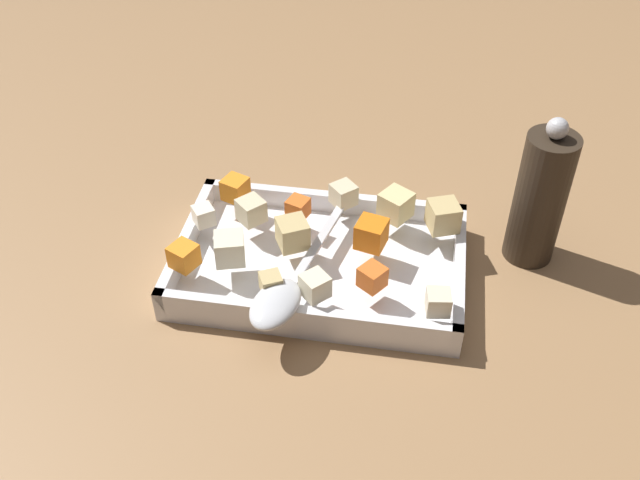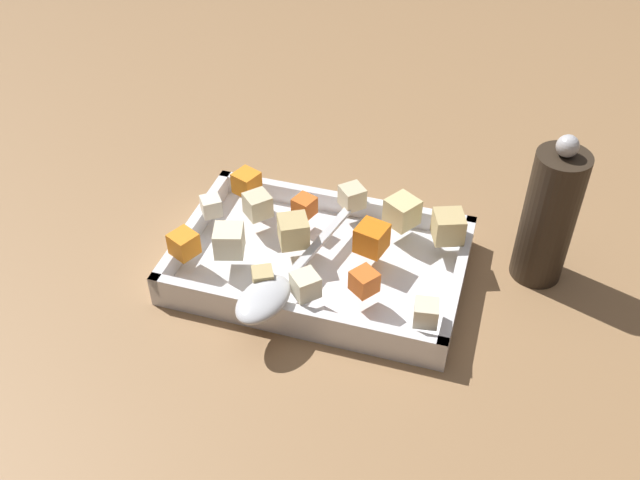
# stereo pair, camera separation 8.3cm
# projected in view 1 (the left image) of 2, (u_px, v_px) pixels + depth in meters

# --- Properties ---
(ground_plane) EXTENTS (4.00, 4.00, 0.00)m
(ground_plane) POSITION_uv_depth(u_px,v_px,m) (334.00, 266.00, 0.88)
(ground_plane) COLOR #936D47
(baking_dish) EXTENTS (0.33, 0.21, 0.04)m
(baking_dish) POSITION_uv_depth(u_px,v_px,m) (320.00, 264.00, 0.86)
(baking_dish) COLOR silver
(baking_dish) RESTS_ON ground_plane
(carrot_chunk_front_center) EXTENTS (0.04, 0.04, 0.03)m
(carrot_chunk_front_center) POSITION_uv_depth(u_px,v_px,m) (184.00, 256.00, 0.81)
(carrot_chunk_front_center) COLOR orange
(carrot_chunk_front_center) RESTS_ON baking_dish
(carrot_chunk_corner_nw) EXTENTS (0.04, 0.04, 0.03)m
(carrot_chunk_corner_nw) POSITION_uv_depth(u_px,v_px,m) (372.00, 231.00, 0.84)
(carrot_chunk_corner_nw) COLOR orange
(carrot_chunk_corner_nw) RESTS_ON baking_dish
(carrot_chunk_heap_top) EXTENTS (0.04, 0.04, 0.03)m
(carrot_chunk_heap_top) POSITION_uv_depth(u_px,v_px,m) (235.00, 189.00, 0.90)
(carrot_chunk_heap_top) COLOR orange
(carrot_chunk_heap_top) RESTS_ON baking_dish
(carrot_chunk_corner_ne) EXTENTS (0.03, 0.03, 0.02)m
(carrot_chunk_corner_ne) POSITION_uv_depth(u_px,v_px,m) (298.00, 208.00, 0.88)
(carrot_chunk_corner_ne) COLOR orange
(carrot_chunk_corner_ne) RESTS_ON baking_dish
(carrot_chunk_mid_left) EXTENTS (0.04, 0.04, 0.03)m
(carrot_chunk_mid_left) POSITION_uv_depth(u_px,v_px,m) (372.00, 277.00, 0.78)
(carrot_chunk_mid_left) COLOR orange
(carrot_chunk_mid_left) RESTS_ON baking_dish
(potato_chunk_mid_right) EXTENTS (0.04, 0.04, 0.03)m
(potato_chunk_mid_right) POSITION_uv_depth(u_px,v_px,m) (230.00, 248.00, 0.81)
(potato_chunk_mid_right) COLOR beige
(potato_chunk_mid_right) RESTS_ON baking_dish
(potato_chunk_corner_sw) EXTENTS (0.04, 0.04, 0.03)m
(potato_chunk_corner_sw) POSITION_uv_depth(u_px,v_px,m) (251.00, 210.00, 0.87)
(potato_chunk_corner_sw) COLOR beige
(potato_chunk_corner_sw) RESTS_ON baking_dish
(potato_chunk_center) EXTENTS (0.04, 0.04, 0.03)m
(potato_chunk_center) POSITION_uv_depth(u_px,v_px,m) (293.00, 233.00, 0.83)
(potato_chunk_center) COLOR tan
(potato_chunk_center) RESTS_ON baking_dish
(potato_chunk_near_spoon) EXTENTS (0.04, 0.04, 0.03)m
(potato_chunk_near_spoon) POSITION_uv_depth(u_px,v_px,m) (443.00, 216.00, 0.86)
(potato_chunk_near_spoon) COLOR tan
(potato_chunk_near_spoon) RESTS_ON baking_dish
(potato_chunk_far_right) EXTENTS (0.03, 0.03, 0.02)m
(potato_chunk_far_right) POSITION_uv_depth(u_px,v_px,m) (271.00, 283.00, 0.78)
(potato_chunk_far_right) COLOR tan
(potato_chunk_far_right) RESTS_ON baking_dish
(potato_chunk_under_handle) EXTENTS (0.04, 0.04, 0.03)m
(potato_chunk_under_handle) POSITION_uv_depth(u_px,v_px,m) (315.00, 286.00, 0.77)
(potato_chunk_under_handle) COLOR beige
(potato_chunk_under_handle) RESTS_ON baking_dish
(potato_chunk_rim_edge) EXTENTS (0.05, 0.05, 0.03)m
(potato_chunk_rim_edge) POSITION_uv_depth(u_px,v_px,m) (396.00, 205.00, 0.87)
(potato_chunk_rim_edge) COLOR #E0CC89
(potato_chunk_rim_edge) RESTS_ON baking_dish
(potato_chunk_corner_se) EXTENTS (0.04, 0.04, 0.03)m
(potato_chunk_corner_se) POSITION_uv_depth(u_px,v_px,m) (346.00, 195.00, 0.89)
(potato_chunk_corner_se) COLOR beige
(potato_chunk_corner_se) RESTS_ON baking_dish
(parsnip_chunk_back_center) EXTENTS (0.03, 0.03, 0.02)m
(parsnip_chunk_back_center) POSITION_uv_depth(u_px,v_px,m) (204.00, 215.00, 0.87)
(parsnip_chunk_back_center) COLOR silver
(parsnip_chunk_back_center) RESTS_ON baking_dish
(parsnip_chunk_near_left) EXTENTS (0.03, 0.03, 0.02)m
(parsnip_chunk_near_left) POSITION_uv_depth(u_px,v_px,m) (438.00, 302.00, 0.76)
(parsnip_chunk_near_left) COLOR beige
(parsnip_chunk_near_left) RESTS_ON baking_dish
(serving_spoon) EXTENTS (0.09, 0.26, 0.02)m
(serving_spoon) POSITION_uv_depth(u_px,v_px,m) (281.00, 296.00, 0.77)
(serving_spoon) COLOR silver
(serving_spoon) RESTS_ON baking_dish
(pepper_mill) EXTENTS (0.06, 0.06, 0.19)m
(pepper_mill) POSITION_uv_depth(u_px,v_px,m) (540.00, 198.00, 0.84)
(pepper_mill) COLOR #2D2319
(pepper_mill) RESTS_ON ground_plane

